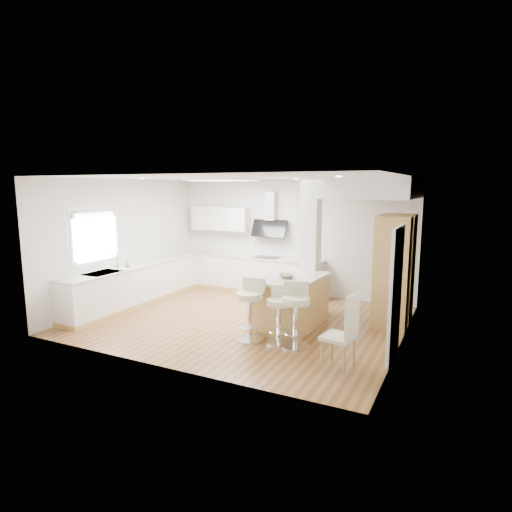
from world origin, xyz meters
The scene contains 18 objects.
ground centered at (0.00, 0.00, 0.00)m, with size 6.00×6.00×0.00m, color olive.
ceiling centered at (0.00, 0.00, 0.00)m, with size 6.00×5.00×0.02m, color white.
wall_back centered at (0.00, 2.50, 1.40)m, with size 6.00×0.04×2.80m, color silver.
wall_left centered at (-3.00, 0.00, 1.40)m, with size 0.04×5.00×2.80m, color silver.
wall_right centered at (3.00, 0.00, 1.40)m, with size 0.04×5.00×2.80m, color silver.
skylight centered at (-0.79, 0.60, 2.77)m, with size 4.10×2.10×0.06m.
window_left centered at (-2.96, -0.90, 1.69)m, with size 0.06×1.28×1.07m.
doorway_right centered at (2.97, -0.60, 1.00)m, with size 0.05×1.00×2.10m.
counter_left centered at (-2.70, 0.23, 0.46)m, with size 0.63×4.50×1.35m.
counter_back centered at (-0.91, 2.22, 0.70)m, with size 3.62×0.63×2.50m.
pillar centered at (1.05, 0.95, 1.40)m, with size 0.35×0.35×2.80m.
soffit centered at (2.10, 1.40, 2.60)m, with size 1.78×2.20×0.40m.
oven_column centered at (2.68, 1.23, 1.05)m, with size 0.63×1.21×2.10m.
peninsula centered at (0.98, 0.07, 0.49)m, with size 1.15×1.66×1.05m.
bar_stool_a centered at (0.64, -0.92, 0.60)m, with size 0.48×0.48×1.08m.
bar_stool_b centered at (1.15, -0.84, 0.55)m, with size 0.47×0.47×0.98m.
bar_stool_c centered at (1.45, -0.86, 0.61)m, with size 0.62×0.62×1.08m.
dining_chair centered at (2.41, -1.38, 0.60)m, with size 0.50×0.50×1.13m.
Camera 1 is at (3.89, -7.22, 2.64)m, focal length 30.00 mm.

